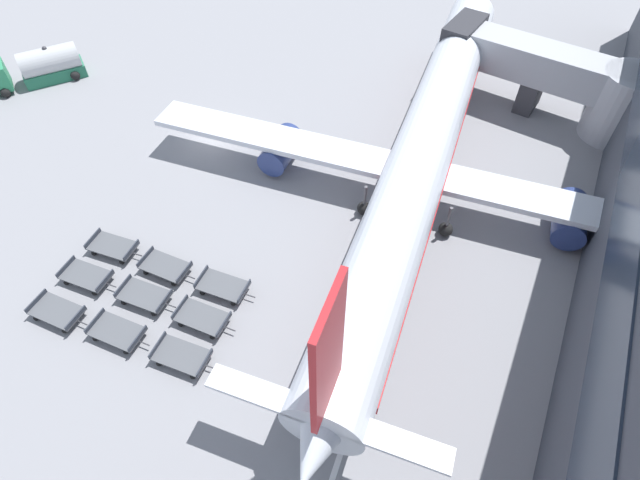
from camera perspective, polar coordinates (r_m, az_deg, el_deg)
ground_plane at (r=44.45m, az=-12.18°, el=11.31°), size 500.00×500.00×0.00m
jet_bridge at (r=48.70m, az=26.07°, el=16.18°), size 18.23×6.86×6.07m
airplane at (r=37.02m, az=11.57°, el=9.60°), size 41.67×48.08×13.32m
fuel_tanker_primary at (r=56.79m, az=-29.31°, el=16.80°), size 7.13×8.65×3.24m
baggage_dolly_row_near_col_a at (r=34.98m, az=-27.83°, el=-7.25°), size 3.95×2.00×0.92m
baggage_dolly_row_near_col_b at (r=32.61m, az=-22.16°, el=-9.69°), size 3.95×2.02×0.92m
baggage_dolly_row_near_col_c at (r=30.57m, az=-15.52°, el=-12.64°), size 3.97×2.09×0.92m
baggage_dolly_row_mid_a_col_a at (r=35.94m, az=-25.13°, el=-3.74°), size 3.97×2.06×0.92m
baggage_dolly_row_mid_a_col_b at (r=33.54m, az=-19.42°, el=-6.01°), size 3.96×2.06×0.92m
baggage_dolly_row_mid_a_col_c at (r=31.60m, az=-13.30°, el=-8.63°), size 3.95×2.01×0.92m
baggage_dolly_row_mid_b_col_a at (r=36.93m, az=-22.58°, el=-0.69°), size 3.98×2.14×0.92m
baggage_dolly_row_mid_b_col_b at (r=34.56m, az=-17.24°, el=-2.93°), size 3.94×1.96×0.92m
baggage_dolly_row_mid_b_col_c at (r=32.68m, az=-11.03°, el=-5.19°), size 3.97×2.07×0.92m
stand_guidance_stripe at (r=32.39m, az=8.11°, el=-6.77°), size 4.59×36.15×0.01m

